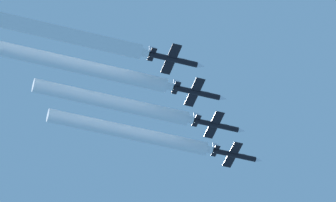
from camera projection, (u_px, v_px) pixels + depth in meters
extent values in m
cylinder|color=black|center=(235.00, 155.00, 243.76)|extent=(1.11, 9.61, 1.11)
cone|color=silver|center=(259.00, 160.00, 244.95)|extent=(1.06, 1.62, 1.06)
ellipsoid|color=black|center=(244.00, 155.00, 244.54)|extent=(0.61, 2.23, 0.50)
cube|color=black|center=(232.00, 155.00, 243.60)|extent=(8.09, 1.92, 0.12)
cube|color=black|center=(215.00, 151.00, 242.83)|extent=(3.44, 1.11, 0.12)
cube|color=silver|center=(216.00, 146.00, 243.85)|extent=(0.10, 1.31, 1.72)
cylinder|color=black|center=(212.00, 150.00, 242.68)|extent=(0.83, 0.61, 0.83)
cylinder|color=black|center=(216.00, 125.00, 235.57)|extent=(1.11, 9.61, 1.11)
cone|color=silver|center=(242.00, 131.00, 236.77)|extent=(1.06, 1.62, 1.06)
ellipsoid|color=black|center=(226.00, 126.00, 236.36)|extent=(0.61, 2.23, 0.50)
cube|color=black|center=(214.00, 125.00, 235.41)|extent=(8.09, 1.92, 0.12)
cube|color=black|center=(196.00, 121.00, 234.65)|extent=(3.44, 1.11, 0.12)
cube|color=silver|center=(197.00, 116.00, 235.66)|extent=(0.10, 1.31, 1.72)
cylinder|color=black|center=(193.00, 120.00, 234.50)|extent=(0.83, 0.61, 0.83)
cylinder|color=black|center=(197.00, 93.00, 226.79)|extent=(1.11, 9.61, 1.11)
cone|color=silver|center=(223.00, 98.00, 227.98)|extent=(1.06, 1.62, 1.06)
ellipsoid|color=black|center=(207.00, 93.00, 227.57)|extent=(0.61, 2.23, 0.50)
cube|color=black|center=(195.00, 92.00, 226.63)|extent=(8.09, 1.92, 0.12)
cube|color=black|center=(176.00, 88.00, 225.86)|extent=(3.44, 1.11, 0.12)
cube|color=silver|center=(176.00, 83.00, 226.88)|extent=(0.10, 1.31, 1.72)
cylinder|color=black|center=(173.00, 87.00, 225.71)|extent=(0.83, 0.61, 0.83)
cylinder|color=black|center=(174.00, 59.00, 219.33)|extent=(1.11, 9.61, 1.11)
cone|color=silver|center=(201.00, 66.00, 220.53)|extent=(1.06, 1.62, 1.06)
ellipsoid|color=black|center=(184.00, 60.00, 220.12)|extent=(0.61, 2.23, 0.50)
cube|color=black|center=(171.00, 59.00, 219.17)|extent=(8.09, 1.92, 0.12)
cube|color=black|center=(152.00, 55.00, 218.41)|extent=(3.44, 1.11, 0.12)
cube|color=silver|center=(152.00, 50.00, 219.42)|extent=(0.10, 1.31, 1.72)
cylinder|color=black|center=(149.00, 54.00, 218.26)|extent=(0.83, 0.61, 0.83)
cylinder|color=white|center=(145.00, 136.00, 239.46)|extent=(1.54, 30.25, 1.54)
cylinder|color=white|center=(128.00, 132.00, 238.68)|extent=(2.92, 34.79, 2.92)
cylinder|color=white|center=(127.00, 106.00, 231.47)|extent=(1.54, 28.36, 1.54)
cylinder|color=white|center=(111.00, 102.00, 230.75)|extent=(2.92, 32.61, 2.92)
cylinder|color=white|center=(100.00, 71.00, 222.52)|extent=(1.54, 29.89, 1.54)
cylinder|color=white|center=(83.00, 67.00, 221.76)|extent=(2.92, 34.37, 2.92)
cylinder|color=white|center=(66.00, 35.00, 214.79)|extent=(1.54, 32.55, 1.54)
cylinder|color=white|center=(46.00, 30.00, 213.96)|extent=(2.92, 37.43, 2.92)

